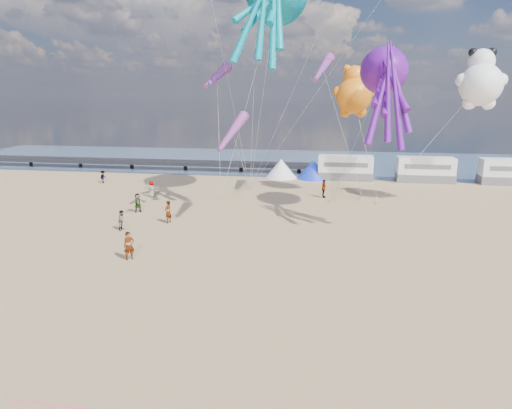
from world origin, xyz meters
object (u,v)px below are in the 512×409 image
kite_octopus_purple (384,71)px  motorhome_0 (345,168)px  beachgoer_5 (168,212)px  sandbag_b (332,201)px  kite_panda (481,85)px  windsock_right (232,132)px  motorhome_2 (510,172)px  sandbag_d (362,197)px  beachgoer_6 (152,189)px  sandbag_e (250,189)px  windsock_mid (323,68)px  beachgoer_2 (103,177)px  beachgoer_4 (138,203)px  sandbag_c (378,203)px  standing_person (129,246)px  beachgoer_1 (122,220)px  motorhome_1 (425,170)px  kite_teddy_orange (354,96)px  tent_blue (313,169)px  beachgoer_3 (324,189)px  tent_white (281,168)px  sandbag_a (221,199)px

kite_octopus_purple → motorhome_0: bearing=86.8°
beachgoer_5 → kite_octopus_purple: 20.82m
kite_octopus_purple → sandbag_b: bearing=114.8°
beachgoer_5 → kite_panda: (25.60, 9.09, 10.20)m
sandbag_b → windsock_right: (-8.02, -9.05, 7.31)m
motorhome_2 → kite_octopus_purple: kite_octopus_purple is taller
motorhome_0 → sandbag_d: motorhome_0 is taller
beachgoer_6 → sandbag_e: 10.73m
kite_octopus_purple → windsock_mid: kite_octopus_purple is taller
beachgoer_5 → beachgoer_2: bearing=-119.9°
beachgoer_4 → beachgoer_2: bearing=89.4°
beachgoer_4 → sandbag_b: (17.19, 6.97, -0.75)m
beachgoer_5 → sandbag_c: 20.10m
beachgoer_2 → standing_person: bearing=-143.6°
beachgoer_1 → beachgoer_4: bearing=10.5°
sandbag_e → kite_octopus_purple: (12.65, -9.62, 12.03)m
beachgoer_2 → sandbag_c: bearing=-95.1°
motorhome_1 → beachgoer_6: bearing=-155.2°
motorhome_2 → kite_octopus_purple: size_ratio=0.66×
sandbag_b → kite_octopus_purple: 13.61m
sandbag_c → kite_teddy_orange: 10.77m
sandbag_c → tent_blue: bearing=117.9°
beachgoer_4 → kite_octopus_purple: bearing=-34.0°
sandbag_d → beachgoer_3: bearing=-177.6°
kite_teddy_orange → windsock_mid: bearing=-175.1°
beachgoer_2 → beachgoer_6: size_ratio=0.88×
tent_white → kite_teddy_orange: 15.87m
tent_white → kite_panda: (18.84, -13.53, 9.92)m
beachgoer_1 → sandbag_a: beachgoer_1 is taller
sandbag_d → kite_teddy_orange: bearing=161.4°
tent_white → sandbag_d: (9.53, -10.65, -1.09)m
beachgoer_6 → sandbag_c: 22.75m
sandbag_a → kite_teddy_orange: 16.58m
kite_teddy_orange → standing_person: bearing=-147.7°
kite_octopus_purple → kite_panda: 9.81m
tent_blue → beachgoer_1: 28.56m
standing_person → beachgoer_2: bearing=83.6°
beachgoer_4 → sandbag_e: 14.02m
beachgoer_3 → windsock_mid: (-0.48, -1.05, 11.79)m
beachgoer_1 → windsock_mid: size_ratio=0.29×
beachgoer_6 → sandbag_a: (7.31, -0.04, -0.74)m
motorhome_1 → beachgoer_5: 33.17m
sandbag_e → kite_octopus_purple: bearing=-37.3°
standing_person → sandbag_c: 25.01m
motorhome_0 → tent_blue: bearing=180.0°
windsock_mid → sandbag_b: bearing=-18.9°
motorhome_1 → tent_white: size_ratio=1.65×
windsock_mid → windsock_right: size_ratio=1.07×
sandbag_d → tent_blue: bearing=117.4°
sandbag_c → sandbag_d: size_ratio=1.00×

